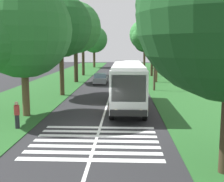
{
  "coord_description": "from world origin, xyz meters",
  "views": [
    {
      "loc": [
        -18.76,
        -1.56,
        5.07
      ],
      "look_at": [
        4.24,
        -0.54,
        1.6
      ],
      "focal_mm": 47.18,
      "sensor_mm": 36.0,
      "label": 1
    }
  ],
  "objects_px": {
    "roadside_tree_left_0": "(93,40)",
    "roadside_tree_left_1": "(58,28)",
    "trailing_car_0": "(101,79)",
    "pedestrian": "(17,115)",
    "roadside_tree_left_2": "(82,31)",
    "coach_bus": "(128,83)",
    "roadside_tree_right_3": "(156,31)",
    "roadside_tree_left_4": "(20,31)",
    "roadside_tree_right_4": "(152,31)",
    "trailing_car_1": "(126,75)",
    "roadside_tree_right_1": "(144,42)",
    "utility_pole": "(155,56)",
    "roadside_tree_left_3": "(74,29)",
    "roadside_tree_right_0": "(144,35)"
  },
  "relations": [
    {
      "from": "roadside_tree_left_0",
      "to": "roadside_tree_left_1",
      "type": "bearing_deg",
      "value": -178.71
    },
    {
      "from": "trailing_car_0",
      "to": "pedestrian",
      "type": "xyz_separation_m",
      "value": [
        -22.98,
        3.3,
        0.24
      ]
    },
    {
      "from": "roadside_tree_left_0",
      "to": "roadside_tree_left_2",
      "type": "height_order",
      "value": "roadside_tree_left_2"
    },
    {
      "from": "coach_bus",
      "to": "roadside_tree_right_3",
      "type": "height_order",
      "value": "roadside_tree_right_3"
    },
    {
      "from": "coach_bus",
      "to": "roadside_tree_left_4",
      "type": "relative_size",
      "value": 1.14
    },
    {
      "from": "roadside_tree_right_4",
      "to": "trailing_car_0",
      "type": "bearing_deg",
      "value": 144.23
    },
    {
      "from": "trailing_car_0",
      "to": "roadside_tree_left_2",
      "type": "xyz_separation_m",
      "value": [
        11.38,
        4.2,
        7.2
      ]
    },
    {
      "from": "roadside_tree_left_1",
      "to": "trailing_car_1",
      "type": "bearing_deg",
      "value": -22.93
    },
    {
      "from": "pedestrian",
      "to": "coach_bus",
      "type": "bearing_deg",
      "value": -46.77
    },
    {
      "from": "roadside_tree_right_1",
      "to": "utility_pole",
      "type": "relative_size",
      "value": 1.15
    },
    {
      "from": "roadside_tree_left_3",
      "to": "coach_bus",
      "type": "bearing_deg",
      "value": -157.57
    },
    {
      "from": "trailing_car_1",
      "to": "roadside_tree_right_3",
      "type": "height_order",
      "value": "roadside_tree_right_3"
    },
    {
      "from": "trailing_car_0",
      "to": "roadside_tree_left_4",
      "type": "height_order",
      "value": "roadside_tree_left_4"
    },
    {
      "from": "roadside_tree_left_4",
      "to": "roadside_tree_right_3",
      "type": "height_order",
      "value": "roadside_tree_right_3"
    },
    {
      "from": "roadside_tree_left_4",
      "to": "roadside_tree_right_0",
      "type": "bearing_deg",
      "value": -15.24
    },
    {
      "from": "trailing_car_1",
      "to": "roadside_tree_left_4",
      "type": "xyz_separation_m",
      "value": [
        -25.81,
        7.59,
        5.5
      ]
    },
    {
      "from": "roadside_tree_right_3",
      "to": "pedestrian",
      "type": "height_order",
      "value": "roadside_tree_right_3"
    },
    {
      "from": "roadside_tree_left_4",
      "to": "roadside_tree_right_1",
      "type": "bearing_deg",
      "value": -13.33
    },
    {
      "from": "trailing_car_0",
      "to": "roadside_tree_right_1",
      "type": "xyz_separation_m",
      "value": [
        30.55,
        -7.83,
        5.54
      ]
    },
    {
      "from": "roadside_tree_right_4",
      "to": "roadside_tree_left_4",
      "type": "bearing_deg",
      "value": 158.64
    },
    {
      "from": "coach_bus",
      "to": "roadside_tree_right_0",
      "type": "xyz_separation_m",
      "value": [
        38.58,
        -3.68,
        5.29
      ]
    },
    {
      "from": "roadside_tree_left_3",
      "to": "roadside_tree_left_2",
      "type": "bearing_deg",
      "value": 2.38
    },
    {
      "from": "roadside_tree_left_1",
      "to": "roadside_tree_right_1",
      "type": "xyz_separation_m",
      "value": [
        40.8,
        -11.25,
        -0.77
      ]
    },
    {
      "from": "roadside_tree_right_3",
      "to": "pedestrian",
      "type": "distance_m",
      "value": 28.1
    },
    {
      "from": "pedestrian",
      "to": "roadside_tree_right_3",
      "type": "bearing_deg",
      "value": -23.76
    },
    {
      "from": "roadside_tree_left_2",
      "to": "roadside_tree_left_1",
      "type": "bearing_deg",
      "value": -177.94
    },
    {
      "from": "roadside_tree_left_3",
      "to": "roadside_tree_right_0",
      "type": "height_order",
      "value": "roadside_tree_left_3"
    },
    {
      "from": "roadside_tree_left_1",
      "to": "utility_pole",
      "type": "distance_m",
      "value": 11.32
    },
    {
      "from": "roadside_tree_left_4",
      "to": "roadside_tree_right_3",
      "type": "relative_size",
      "value": 0.99
    },
    {
      "from": "coach_bus",
      "to": "roadside_tree_left_3",
      "type": "height_order",
      "value": "roadside_tree_left_3"
    },
    {
      "from": "roadside_tree_left_3",
      "to": "roadside_tree_left_4",
      "type": "distance_m",
      "value": 21.12
    },
    {
      "from": "trailing_car_0",
      "to": "roadside_tree_left_4",
      "type": "distance_m",
      "value": 20.73
    },
    {
      "from": "roadside_tree_right_3",
      "to": "roadside_tree_right_4",
      "type": "xyz_separation_m",
      "value": [
        8.88,
        -0.16,
        0.34
      ]
    },
    {
      "from": "roadside_tree_right_0",
      "to": "roadside_tree_right_1",
      "type": "xyz_separation_m",
      "value": [
        8.45,
        -0.52,
        -1.23
      ]
    },
    {
      "from": "roadside_tree_left_1",
      "to": "roadside_tree_left_3",
      "type": "bearing_deg",
      "value": 1.79
    },
    {
      "from": "roadside_tree_right_0",
      "to": "roadside_tree_right_3",
      "type": "height_order",
      "value": "roadside_tree_right_0"
    },
    {
      "from": "trailing_car_1",
      "to": "roadside_tree_left_3",
      "type": "distance_m",
      "value": 11.15
    },
    {
      "from": "trailing_car_0",
      "to": "roadside_tree_left_2",
      "type": "distance_m",
      "value": 14.1
    },
    {
      "from": "trailing_car_1",
      "to": "roadside_tree_left_2",
      "type": "height_order",
      "value": "roadside_tree_left_2"
    },
    {
      "from": "roadside_tree_left_4",
      "to": "roadside_tree_right_1",
      "type": "distance_m",
      "value": 51.52
    },
    {
      "from": "trailing_car_1",
      "to": "pedestrian",
      "type": "height_order",
      "value": "pedestrian"
    },
    {
      "from": "roadside_tree_left_1",
      "to": "roadside_tree_left_2",
      "type": "relative_size",
      "value": 0.98
    },
    {
      "from": "roadside_tree_left_2",
      "to": "roadside_tree_left_3",
      "type": "xyz_separation_m",
      "value": [
        -9.88,
        -0.41,
        -0.27
      ]
    },
    {
      "from": "roadside_tree_right_0",
      "to": "roadside_tree_right_3",
      "type": "xyz_separation_m",
      "value": [
        -20.05,
        -0.42,
        -0.11
      ]
    },
    {
      "from": "trailing_car_0",
      "to": "roadside_tree_right_4",
      "type": "height_order",
      "value": "roadside_tree_right_4"
    },
    {
      "from": "trailing_car_1",
      "to": "utility_pole",
      "type": "height_order",
      "value": "utility_pole"
    },
    {
      "from": "roadside_tree_left_1",
      "to": "pedestrian",
      "type": "xyz_separation_m",
      "value": [
        -12.73,
        -0.13,
        -6.07
      ]
    },
    {
      "from": "roadside_tree_left_3",
      "to": "utility_pole",
      "type": "distance_m",
      "value": 13.66
    },
    {
      "from": "trailing_car_1",
      "to": "roadside_tree_left_2",
      "type": "xyz_separation_m",
      "value": [
        5.15,
        7.75,
        7.2
      ]
    },
    {
      "from": "roadside_tree_right_0",
      "to": "trailing_car_0",
      "type": "bearing_deg",
      "value": 161.72
    }
  ]
}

